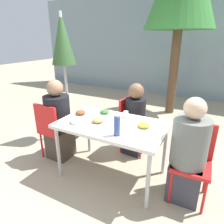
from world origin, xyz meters
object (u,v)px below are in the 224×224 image
object	(u,v)px
person_far	(135,121)
bottle	(117,126)
person_left	(58,123)
drinking_cup	(126,114)
chair_far	(132,121)
chair_left	(52,127)
closed_umbrella	(63,46)
chair_right	(193,156)
person_right	(188,155)
salad_bowl	(78,121)

from	to	relation	value
person_far	bottle	xyz separation A→B (m)	(0.15, -0.91, 0.32)
person_left	drinking_cup	xyz separation A→B (m)	(0.98, 0.23, 0.23)
chair_far	chair_left	bearing A→B (deg)	-46.60
chair_left	closed_umbrella	distance (m)	1.32
person_left	chair_right	distance (m)	1.87
chair_left	chair_far	xyz separation A→B (m)	(0.93, 0.76, 0.00)
person_far	closed_umbrella	bearing A→B (deg)	-84.17
person_left	drinking_cup	bearing A→B (deg)	14.98
chair_right	bottle	xyz separation A→B (m)	(-0.76, -0.36, 0.35)
chair_right	closed_umbrella	distance (m)	2.49
person_left	chair_far	world-z (taller)	person_left
chair_right	bottle	size ratio (longest dim) A/B	3.68
chair_right	chair_far	xyz separation A→B (m)	(-0.99, 0.60, 0.00)
closed_umbrella	drinking_cup	bearing A→B (deg)	-15.69
person_right	closed_umbrella	distance (m)	2.45
person_far	drinking_cup	bearing A→B (deg)	7.31
chair_right	chair_far	distance (m)	1.16
chair_right	person_far	world-z (taller)	person_far
person_far	salad_bowl	xyz separation A→B (m)	(-0.43, -0.83, 0.23)
chair_left	person_far	distance (m)	1.23
closed_umbrella	bottle	bearing A→B (deg)	-31.74
chair_right	closed_umbrella	xyz separation A→B (m)	(-2.17, 0.51, 1.10)
person_left	person_right	bearing A→B (deg)	1.71
bottle	closed_umbrella	bearing A→B (deg)	148.26
person_far	person_left	bearing A→B (deg)	-52.57
chair_left	person_far	world-z (taller)	person_far
closed_umbrella	chair_right	bearing A→B (deg)	-13.24
chair_far	closed_umbrella	xyz separation A→B (m)	(-1.19, -0.09, 1.10)
person_left	chair_far	size ratio (longest dim) A/B	1.37
chair_right	drinking_cup	bearing A→B (deg)	-11.26
chair_far	person_far	world-z (taller)	person_far
person_right	drinking_cup	size ratio (longest dim) A/B	13.96
chair_left	person_far	xyz separation A→B (m)	(1.01, 0.71, 0.03)
chair_far	salad_bowl	size ratio (longest dim) A/B	4.68
chair_left	salad_bowl	bearing A→B (deg)	-10.20
bottle	drinking_cup	size ratio (longest dim) A/B	2.76
person_left	chair_far	bearing A→B (deg)	39.59
drinking_cup	person_far	bearing A→B (deg)	93.15
person_right	person_far	world-z (taller)	person_right
closed_umbrella	person_far	bearing A→B (deg)	1.67
drinking_cup	person_left	bearing A→B (deg)	-166.79
chair_right	person_far	distance (m)	1.06
bottle	drinking_cup	world-z (taller)	bottle
chair_left	person_right	world-z (taller)	person_right
chair_far	bottle	distance (m)	1.05
person_far	closed_umbrella	size ratio (longest dim) A/B	0.53
person_right	chair_far	xyz separation A→B (m)	(-0.94, 0.69, -0.05)
person_right	closed_umbrella	xyz separation A→B (m)	(-2.13, 0.59, 1.06)
chair_right	chair_left	bearing A→B (deg)	3.06
person_left	salad_bowl	size ratio (longest dim) A/B	6.42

